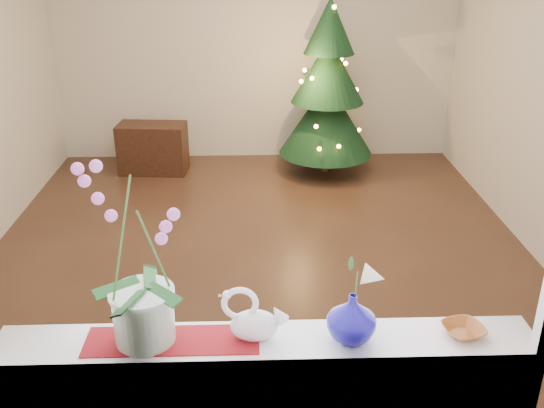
% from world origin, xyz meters
% --- Properties ---
extents(ground, '(5.00, 5.00, 0.00)m').
position_xyz_m(ground, '(0.00, 0.00, 0.00)').
color(ground, '#3A2317').
rests_on(ground, ground).
extents(wall_back, '(4.50, 0.10, 2.70)m').
position_xyz_m(wall_back, '(0.00, 2.50, 1.35)').
color(wall_back, beige).
rests_on(wall_back, ground).
extents(wall_front, '(4.50, 0.10, 2.70)m').
position_xyz_m(wall_front, '(0.00, -2.50, 1.35)').
color(wall_front, beige).
rests_on(wall_front, ground).
extents(windowsill, '(2.20, 0.26, 0.04)m').
position_xyz_m(windowsill, '(0.00, -2.37, 0.90)').
color(windowsill, white).
rests_on(windowsill, window_apron).
extents(window_frame, '(2.22, 0.06, 1.60)m').
position_xyz_m(window_frame, '(0.00, -2.47, 1.70)').
color(window_frame, white).
rests_on(window_frame, windowsill).
extents(runner, '(0.70, 0.20, 0.01)m').
position_xyz_m(runner, '(-0.38, -2.37, 0.92)').
color(runner, maroon).
rests_on(runner, windowsill).
extents(orchid_pot, '(0.34, 0.34, 0.76)m').
position_xyz_m(orchid_pot, '(-0.49, -2.36, 1.30)').
color(orchid_pot, silver).
rests_on(orchid_pot, windowsill).
extents(swan, '(0.29, 0.17, 0.23)m').
position_xyz_m(swan, '(-0.05, -2.36, 1.03)').
color(swan, silver).
rests_on(swan, windowsill).
extents(blue_vase, '(0.30, 0.30, 0.24)m').
position_xyz_m(blue_vase, '(0.34, -2.38, 1.04)').
color(blue_vase, '#0A0566').
rests_on(blue_vase, windowsill).
extents(lily, '(0.13, 0.08, 0.18)m').
position_xyz_m(lily, '(0.34, -2.38, 1.25)').
color(lily, silver).
rests_on(lily, blue_vase).
extents(paperweight, '(0.07, 0.07, 0.07)m').
position_xyz_m(paperweight, '(0.30, -2.41, 0.95)').
color(paperweight, white).
rests_on(paperweight, windowsill).
extents(amber_dish, '(0.17, 0.17, 0.04)m').
position_xyz_m(amber_dish, '(0.80, -2.37, 0.94)').
color(amber_dish, brown).
rests_on(amber_dish, windowsill).
extents(xmas_tree, '(1.18, 1.18, 1.86)m').
position_xyz_m(xmas_tree, '(0.76, 1.95, 0.93)').
color(xmas_tree, black).
rests_on(xmas_tree, ground).
extents(side_table, '(0.76, 0.43, 0.55)m').
position_xyz_m(side_table, '(-1.14, 1.98, 0.27)').
color(side_table, black).
rests_on(side_table, ground).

